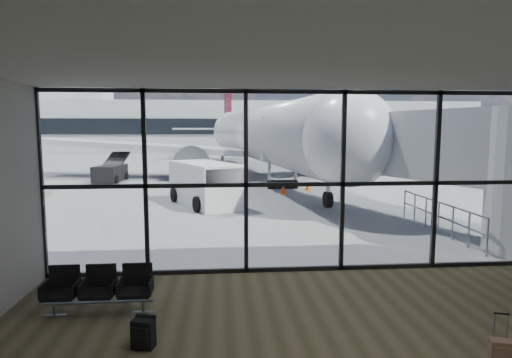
{
  "coord_description": "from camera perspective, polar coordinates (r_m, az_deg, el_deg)",
  "views": [
    {
      "loc": [
        -1.82,
        -10.29,
        3.54
      ],
      "look_at": [
        -0.7,
        3.0,
        1.99
      ],
      "focal_mm": 30.0,
      "sensor_mm": 36.0,
      "label": 1
    }
  ],
  "objects": [
    {
      "name": "ground",
      "position": [
        50.44,
        -2.72,
        2.59
      ],
      "size": [
        220.0,
        220.0,
        0.0
      ],
      "primitive_type": "plane",
      "color": "slate",
      "rests_on": "ground"
    },
    {
      "name": "lounge_shell",
      "position": [
        5.85,
        13.38,
        -2.32
      ],
      "size": [
        12.02,
        8.01,
        4.51
      ],
      "color": "brown",
      "rests_on": "ground"
    },
    {
      "name": "glass_curtain_wall",
      "position": [
        10.52,
        5.18,
        -0.47
      ],
      "size": [
        12.1,
        0.12,
        4.5
      ],
      "color": "white",
      "rests_on": "ground"
    },
    {
      "name": "jet_bridge",
      "position": [
        18.63,
        16.39,
        3.95
      ],
      "size": [
        8.0,
        16.5,
        4.33
      ],
      "color": "#AFB1B4",
      "rests_on": "ground"
    },
    {
      "name": "apron_railing",
      "position": [
        15.91,
        23.16,
        -4.14
      ],
      "size": [
        0.06,
        5.46,
        1.11
      ],
      "color": "gray",
      "rests_on": "ground"
    },
    {
      "name": "far_terminal",
      "position": [
        72.27,
        -3.84,
        7.14
      ],
      "size": [
        80.0,
        12.2,
        11.0
      ],
      "color": "#B9B8B4",
      "rests_on": "ground"
    },
    {
      "name": "tree_1",
      "position": [
        90.31,
        -29.33,
        6.87
      ],
      "size": [
        5.61,
        5.61,
        8.07
      ],
      "color": "#382619",
      "rests_on": "ground"
    },
    {
      "name": "tree_2",
      "position": [
        88.03,
        -25.77,
        7.49
      ],
      "size": [
        6.27,
        6.27,
        9.03
      ],
      "color": "#382619",
      "rests_on": "ground"
    },
    {
      "name": "tree_3",
      "position": [
        86.06,
        -21.97,
        6.87
      ],
      "size": [
        4.95,
        4.95,
        7.12
      ],
      "color": "#382619",
      "rests_on": "ground"
    },
    {
      "name": "tree_4",
      "position": [
        84.51,
        -18.07,
        7.46
      ],
      "size": [
        5.61,
        5.61,
        8.07
      ],
      "color": "#382619",
      "rests_on": "ground"
    },
    {
      "name": "tree_5",
      "position": [
        83.37,
        -14.02,
        8.03
      ],
      "size": [
        6.27,
        6.27,
        9.03
      ],
      "color": "#382619",
      "rests_on": "ground"
    },
    {
      "name": "seating_row",
      "position": [
        9.08,
        -20.11,
        -13.33
      ],
      "size": [
        2.05,
        0.58,
        0.91
      ],
      "rotation": [
        0.0,
        0.0,
        0.01
      ],
      "color": "gray",
      "rests_on": "ground"
    },
    {
      "name": "backpack",
      "position": [
        7.58,
        -14.83,
        -19.29
      ],
      "size": [
        0.4,
        0.39,
        0.53
      ],
      "rotation": [
        0.0,
        0.0,
        -0.27
      ],
      "color": "black",
      "rests_on": "ground"
    },
    {
      "name": "suitcase",
      "position": [
        7.62,
        29.9,
        -19.76
      ],
      "size": [
        0.36,
        0.3,
        0.87
      ],
      "rotation": [
        0.0,
        0.0,
        -0.29
      ],
      "color": "#966E53",
      "rests_on": "ground"
    },
    {
      "name": "airliner",
      "position": [
        34.17,
        0.27,
        5.92
      ],
      "size": [
        34.14,
        39.72,
        10.25
      ],
      "rotation": [
        0.0,
        0.0,
        0.12
      ],
      "color": "silver",
      "rests_on": "ground"
    },
    {
      "name": "service_van",
      "position": [
        20.07,
        -6.61,
        -0.62
      ],
      "size": [
        3.74,
        5.01,
        2.0
      ],
      "rotation": [
        0.0,
        0.0,
        0.43
      ],
      "color": "white",
      "rests_on": "ground"
    },
    {
      "name": "belt_loader",
      "position": [
        30.92,
        -18.78,
        0.9
      ],
      "size": [
        1.92,
        4.3,
        1.93
      ],
      "rotation": [
        0.0,
        0.0,
        -0.09
      ],
      "color": "black",
      "rests_on": "ground"
    },
    {
      "name": "mobile_stairs",
      "position": [
        26.2,
        -28.64,
        -0.66
      ],
      "size": [
        2.62,
        3.81,
        2.46
      ],
      "rotation": [
        0.0,
        0.0,
        0.31
      ],
      "color": "yellow",
      "rests_on": "ground"
    },
    {
      "name": "traffic_cone_a",
      "position": [
        25.58,
        -2.6,
        -0.78
      ],
      "size": [
        0.37,
        0.37,
        0.52
      ],
      "color": "#D23C0B",
      "rests_on": "ground"
    },
    {
      "name": "traffic_cone_b",
      "position": [
        25.17,
        6.99,
        -0.95
      ],
      "size": [
        0.36,
        0.36,
        0.52
      ],
      "color": "#D0680A",
      "rests_on": "ground"
    },
    {
      "name": "traffic_cone_c",
      "position": [
        23.61,
        3.66,
        -1.39
      ],
      "size": [
        0.38,
        0.38,
        0.54
      ],
      "color": "#F1430C",
      "rests_on": "ground"
    }
  ]
}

